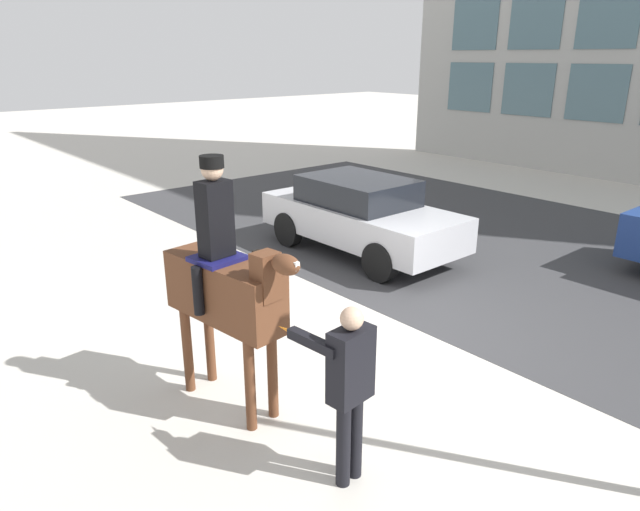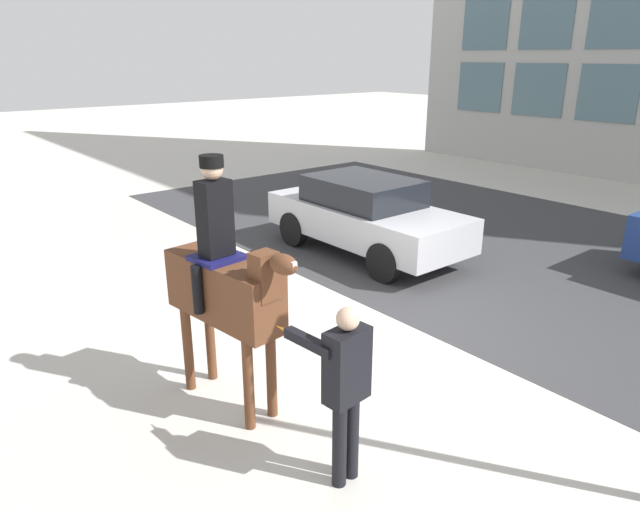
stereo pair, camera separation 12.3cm
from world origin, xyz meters
name	(u,v)px [view 1 (the left image)]	position (x,y,z in m)	size (l,w,h in m)	color
ground_plane	(386,337)	(0.00, 0.00, 0.00)	(80.00, 80.00, 0.00)	beige
road_surface	(559,261)	(0.00, 4.75, 0.00)	(20.83, 8.50, 0.01)	#38383A
mounted_horse_lead	(225,285)	(-0.05, -2.45, 1.41)	(1.92, 0.65, 2.74)	#59331E
pedestrian_bystander	(349,383)	(1.66, -2.31, 1.01)	(0.82, 0.48, 1.72)	black
street_car_near_lane	(360,214)	(-2.80, 2.21, 0.78)	(4.11, 1.77, 1.48)	#B7B7BC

